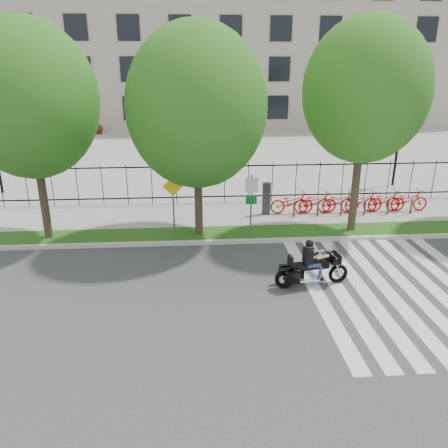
{
  "coord_description": "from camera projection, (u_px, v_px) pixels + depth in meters",
  "views": [
    {
      "loc": [
        -1.53,
        -11.85,
        6.65
      ],
      "look_at": [
        -0.47,
        3.0,
        1.23
      ],
      "focal_mm": 35.0,
      "sensor_mm": 36.0,
      "label": 1
    }
  ],
  "objects": [
    {
      "name": "lamp_post_right",
      "position": [
        400.0,
        131.0,
        24.31
      ],
      "size": [
        1.06,
        0.7,
        4.25
      ],
      "color": "black",
      "rests_on": "ground"
    },
    {
      "name": "plaza",
      "position": [
        211.0,
        148.0,
        36.9
      ],
      "size": [
        80.0,
        34.0,
        0.1
      ],
      "primitive_type": "cube",
      "color": "#9D9993",
      "rests_on": "ground"
    },
    {
      "name": "sign_pole_regulatory",
      "position": [
        251.0,
        198.0,
        17.23
      ],
      "size": [
        0.5,
        0.09,
        2.5
      ],
      "color": "#59595B",
      "rests_on": "grass_verge"
    },
    {
      "name": "curb",
      "position": [
        234.0,
        242.0,
        17.3
      ],
      "size": [
        60.0,
        0.2,
        0.15
      ],
      "primitive_type": "cube",
      "color": "beige",
      "rests_on": "ground"
    },
    {
      "name": "grass_verge",
      "position": [
        232.0,
        234.0,
        18.1
      ],
      "size": [
        60.0,
        1.5,
        0.15
      ],
      "primitive_type": "cube",
      "color": "#154812",
      "rests_on": "ground"
    },
    {
      "name": "iron_fence",
      "position": [
        225.0,
        183.0,
        21.71
      ],
      "size": [
        30.0,
        0.06,
        2.0
      ],
      "primitive_type": null,
      "color": "black",
      "rests_on": "sidewalk"
    },
    {
      "name": "street_tree_1",
      "position": [
        197.0,
        107.0,
        16.25
      ],
      "size": [
        5.32,
        5.32,
        8.11
      ],
      "color": "#3B2920",
      "rests_on": "grass_verge"
    },
    {
      "name": "sidewalk",
      "position": [
        227.0,
        215.0,
        20.44
      ],
      "size": [
        60.0,
        3.5,
        0.15
      ],
      "primitive_type": "cube",
      "color": "#9D9993",
      "rests_on": "ground"
    },
    {
      "name": "bike_share_station",
      "position": [
        349.0,
        201.0,
        20.38
      ],
      "size": [
        7.87,
        0.89,
        1.5
      ],
      "color": "#2D2D33",
      "rests_on": "sidewalk"
    },
    {
      "name": "street_tree_2",
      "position": [
        366.0,
        91.0,
        16.5
      ],
      "size": [
        4.77,
        4.77,
        8.34
      ],
      "color": "#3B2920",
      "rests_on": "grass_verge"
    },
    {
      "name": "crosswalk_stripes",
      "position": [
        397.0,
        288.0,
        13.81
      ],
      "size": [
        5.7,
        8.0,
        0.01
      ],
      "primitive_type": null,
      "color": "silver",
      "rests_on": "ground"
    },
    {
      "name": "sign_pole_warning",
      "position": [
        173.0,
        199.0,
        17.03
      ],
      "size": [
        0.78,
        0.09,
        2.49
      ],
      "color": "#59595B",
      "rests_on": "grass_verge"
    },
    {
      "name": "ground",
      "position": [
        246.0,
        294.0,
        13.48
      ],
      "size": [
        120.0,
        120.0,
        0.0
      ],
      "primitive_type": "plane",
      "color": "#3C3C3E",
      "rests_on": "ground"
    },
    {
      "name": "motorcycle_rider",
      "position": [
        312.0,
        267.0,
        13.82
      ],
      "size": [
        2.45,
        0.83,
        1.9
      ],
      "color": "black",
      "rests_on": "ground"
    },
    {
      "name": "office_building",
      "position": [
        203.0,
        36.0,
        52.17
      ],
      "size": [
        60.0,
        21.9,
        20.15
      ],
      "color": "#A49784",
      "rests_on": "ground"
    },
    {
      "name": "street_tree_0",
      "position": [
        29.0,
        100.0,
        15.76
      ],
      "size": [
        4.99,
        4.99,
        8.2
      ],
      "color": "#3B2920",
      "rests_on": "grass_verge"
    }
  ]
}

